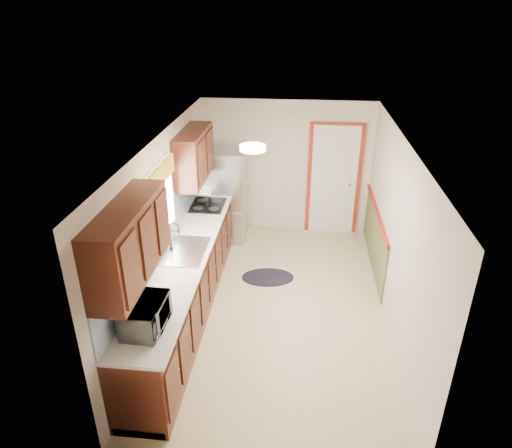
# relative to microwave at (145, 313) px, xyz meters

# --- Properties ---
(room_shell) EXTENTS (3.20, 5.20, 2.52)m
(room_shell) POSITION_rel_microwave_xyz_m (1.20, 1.76, 0.07)
(room_shell) COLOR beige
(room_shell) RESTS_ON ground
(kitchen_run) EXTENTS (0.63, 4.00, 2.20)m
(kitchen_run) POSITION_rel_microwave_xyz_m (-0.04, 1.47, -0.32)
(kitchen_run) COLOR #3D180E
(kitchen_run) RESTS_ON ground
(back_wall_trim) EXTENTS (1.12, 2.30, 2.08)m
(back_wall_trim) POSITION_rel_microwave_xyz_m (2.19, 3.97, -0.24)
(back_wall_trim) COLOR maroon
(back_wall_trim) RESTS_ON ground
(ceiling_fixture) EXTENTS (0.30, 0.30, 0.06)m
(ceiling_fixture) POSITION_rel_microwave_xyz_m (0.90, 1.56, 1.23)
(ceiling_fixture) COLOR #FFD88C
(ceiling_fixture) RESTS_ON room_shell
(microwave) EXTENTS (0.32, 0.56, 0.37)m
(microwave) POSITION_rel_microwave_xyz_m (0.00, 0.00, 0.00)
(microwave) COLOR white
(microwave) RESTS_ON kitchen_run
(refrigerator) EXTENTS (0.70, 0.70, 1.64)m
(refrigerator) POSITION_rel_microwave_xyz_m (0.18, 3.81, -0.31)
(refrigerator) COLOR #B7B7BC
(refrigerator) RESTS_ON ground
(rug) EXTENTS (0.87, 0.62, 0.01)m
(rug) POSITION_rel_microwave_xyz_m (1.03, 2.50, -1.12)
(rug) COLOR black
(rug) RESTS_ON ground
(cooktop) EXTENTS (0.52, 0.62, 0.02)m
(cooktop) POSITION_rel_microwave_xyz_m (0.01, 3.04, -0.18)
(cooktop) COLOR black
(cooktop) RESTS_ON kitchen_run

